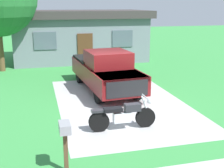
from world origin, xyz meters
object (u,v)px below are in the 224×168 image
object	(u,v)px
neighbor_house	(79,35)
pickup_truck	(105,70)
mailbox	(65,134)
motorcycle	(123,115)

from	to	relation	value
neighbor_house	pickup_truck	bearing A→B (deg)	-90.21
mailbox	neighbor_house	size ratio (longest dim) A/B	0.13
motorcycle	neighbor_house	distance (m)	13.14
pickup_truck	mailbox	distance (m)	7.21
pickup_truck	mailbox	bearing A→B (deg)	-110.38
mailbox	neighbor_house	distance (m)	15.39
motorcycle	neighbor_house	bearing A→B (deg)	87.78
neighbor_house	mailbox	bearing A→B (deg)	-99.52
mailbox	neighbor_house	world-z (taller)	neighbor_house
mailbox	neighbor_house	xyz separation A→B (m)	(2.54, 15.15, 0.81)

